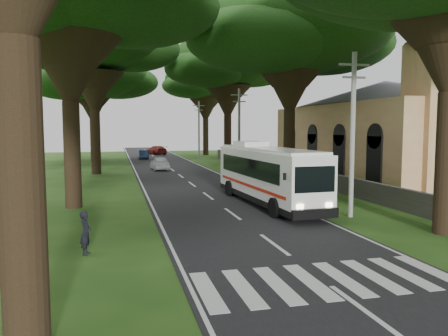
% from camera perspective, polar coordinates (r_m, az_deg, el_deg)
% --- Properties ---
extents(ground, '(140.00, 140.00, 0.00)m').
position_cam_1_polar(ground, '(14.95, 9.31, -11.86)').
color(ground, '#1D3F12').
rests_on(ground, ground).
extents(road, '(8.00, 120.00, 0.04)m').
position_cam_1_polar(road, '(38.78, -5.46, -1.23)').
color(road, black).
rests_on(road, ground).
extents(crosswalk, '(8.00, 3.00, 0.01)m').
position_cam_1_polar(crosswalk, '(13.24, 12.84, -14.23)').
color(crosswalk, silver).
rests_on(crosswalk, ground).
extents(property_wall, '(0.35, 50.00, 1.20)m').
position_cam_1_polar(property_wall, '(40.09, 7.58, -0.19)').
color(property_wall, '#383533').
rests_on(property_wall, ground).
extents(church, '(14.00, 24.00, 11.60)m').
position_cam_1_polar(church, '(41.91, 20.32, 5.67)').
color(church, tan).
rests_on(church, ground).
extents(pole_near, '(1.60, 0.24, 8.00)m').
position_cam_1_polar(pole_near, '(22.15, 16.44, 4.52)').
color(pole_near, gray).
rests_on(pole_near, ground).
extents(pole_mid, '(1.60, 0.24, 8.00)m').
position_cam_1_polar(pole_mid, '(40.68, 1.99, 4.99)').
color(pole_mid, gray).
rests_on(pole_mid, ground).
extents(pole_far, '(1.60, 0.24, 8.00)m').
position_cam_1_polar(pole_far, '(60.16, -3.29, 5.08)').
color(pole_far, gray).
rests_on(pole_far, ground).
extents(tree_l_midb, '(13.85, 13.85, 15.57)m').
position_cam_1_polar(tree_l_midb, '(43.89, -16.75, 15.67)').
color(tree_l_midb, black).
rests_on(tree_l_midb, ground).
extents(tree_l_far, '(14.79, 14.79, 14.37)m').
position_cam_1_polar(tree_l_far, '(61.54, -16.87, 11.35)').
color(tree_l_far, black).
rests_on(tree_l_far, ground).
extents(tree_r_mida, '(15.82, 15.82, 15.30)m').
position_cam_1_polar(tree_r_mida, '(36.60, 8.68, 17.00)').
color(tree_r_mida, black).
rests_on(tree_r_mida, ground).
extents(tree_r_midb, '(14.10, 14.10, 15.20)m').
position_cam_1_polar(tree_r_midb, '(53.34, 0.49, 13.55)').
color(tree_r_midb, black).
rests_on(tree_r_midb, ground).
extents(tree_r_far, '(12.98, 12.98, 14.75)m').
position_cam_1_polar(tree_r_far, '(70.94, -2.43, 11.28)').
color(tree_r_far, black).
rests_on(tree_r_far, ground).
extents(coach_bus, '(3.05, 11.17, 3.26)m').
position_cam_1_polar(coach_bus, '(25.08, 5.65, -0.77)').
color(coach_bus, white).
rests_on(coach_bus, ground).
extents(distant_car_a, '(1.90, 4.22, 1.41)m').
position_cam_1_polar(distant_car_a, '(45.57, -8.38, 0.63)').
color(distant_car_a, '#A7A6AB').
rests_on(distant_car_a, road).
extents(distant_car_b, '(1.33, 3.74, 1.23)m').
position_cam_1_polar(distant_car_b, '(62.33, -10.51, 1.75)').
color(distant_car_b, navy).
rests_on(distant_car_b, road).
extents(distant_car_c, '(3.49, 5.28, 1.42)m').
position_cam_1_polar(distant_car_c, '(72.19, -8.83, 2.33)').
color(distant_car_c, maroon).
rests_on(distant_car_c, road).
extents(pedestrian, '(0.46, 0.61, 1.52)m').
position_cam_1_polar(pedestrian, '(16.00, -17.63, -8.08)').
color(pedestrian, black).
rests_on(pedestrian, ground).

